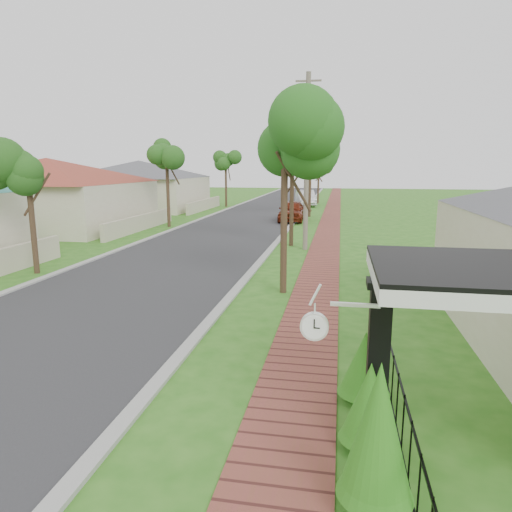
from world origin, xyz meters
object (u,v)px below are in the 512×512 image
Objects in this scene: porch_post at (377,373)px; station_clock at (318,324)px; parked_car_red at (292,211)px; near_tree at (285,148)px; utility_pole at (307,163)px; parked_car_white at (306,198)px.

station_clock is (-0.86, -0.40, 0.83)m from porch_post.
parked_car_red is 0.77× the size of near_tree.
utility_pole is (1.90, -11.72, 3.47)m from parked_car_red.
parked_car_red is 28.32m from station_clock.
utility_pole reaches higher than near_tree.
station_clock is (3.29, -41.72, 1.15)m from parked_car_white.
parked_car_red is 20.15m from near_tree.
porch_post is 2.40× the size of station_clock.
utility_pole reaches higher than station_clock.
porch_post is 0.52× the size of parked_car_white.
station_clock is at bearing -84.01° from parked_car_red.
near_tree is at bearing -85.48° from parked_car_red.
station_clock reaches higher than parked_car_red.
parked_car_white is 0.58× the size of utility_pole.
parked_car_white is (-4.15, 41.32, -0.32)m from porch_post.
porch_post is 0.56× the size of parked_car_red.
parked_car_white is 4.65× the size of station_clock.
utility_pole is 7.96× the size of station_clock.
near_tree is 5.52× the size of station_clock.
utility_pole is (1.90, -25.34, 3.43)m from parked_car_white.
parked_car_red is at bearing 96.69° from station_clock.
parked_car_white is 0.84× the size of near_tree.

